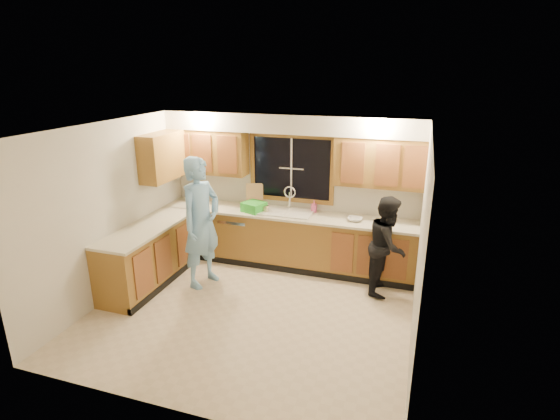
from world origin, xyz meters
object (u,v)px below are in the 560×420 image
Objects in this scene: dishwasher at (239,236)px; woman at (388,245)px; stove at (126,271)px; man at (201,223)px; soap_bottle at (314,206)px; bowl at (355,219)px; dish_crate at (254,207)px; sink at (286,216)px; knife_block at (192,196)px.

woman is at bearing -9.16° from dishwasher.
man is (0.80, 0.80, 0.54)m from stove.
bowl is at bearing -18.13° from soap_bottle.
soap_bottle is 0.86× the size of bowl.
bowl is (0.71, -0.23, -0.07)m from soap_bottle.
stove is 3.76m from woman.
man is at bearing -98.61° from dishwasher.
sink is at bearing 9.88° from dish_crate.
sink is 3.78× the size of bowl.
stove is at bearing -126.27° from dish_crate.
soap_bottle reaches higher than dishwasher.
soap_bottle is (0.95, 0.28, 0.02)m from dish_crate.
knife_block is (-0.93, 0.12, 0.61)m from dishwasher.
woman is 6.44× the size of bowl.
knife_block is at bearing 171.00° from dish_crate.
sink is at bearing 45.39° from stove.
dish_crate is (-0.53, -0.09, 0.13)m from sink.
dish_crate reaches higher than bowl.
sink is at bearing -28.88° from man.
sink is 4.18× the size of knife_block.
dishwasher is at bearing 62.31° from stove.
man is (-0.15, -1.01, 0.58)m from dishwasher.
stove is at bearing -86.92° from knife_block.
bowl is (2.13, 0.98, -0.04)m from man.
bowl is at bearing 1.60° from dish_crate.
man is 9.62× the size of knife_block.
knife_block is 0.90× the size of bowl.
stove is (-1.80, -1.82, -0.41)m from sink.
bowl is at bearing 31.27° from stove.
dish_crate is (1.25, -0.20, -0.03)m from knife_block.
woman is at bearing -61.79° from man.
dishwasher is 0.91× the size of stove.
dish_crate is 1.45× the size of bowl.
soap_bottle is (-1.25, 0.61, 0.29)m from woman.
dishwasher is at bearing -3.59° from knife_block.
soap_bottle is at bearing -34.10° from man.
man is 5.98× the size of dish_crate.
knife_block is at bearing 49.79° from man.
bowl is at bearing -2.31° from sink.
soap_bottle reaches higher than dish_crate.
knife_block is 0.62× the size of dish_crate.
stove is at bearing -117.69° from dishwasher.
bowl is (1.66, 0.05, -0.05)m from dish_crate.
man is at bearing -116.94° from dish_crate.
woman reaches higher than bowl.
bowl is (2.93, 1.78, 0.50)m from stove.
man is 2.35m from bowl.
dishwasher is (-0.85, -0.01, -0.45)m from sink.
man is at bearing -139.57° from soap_bottle.
stove is (-0.95, -1.81, 0.04)m from dishwasher.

